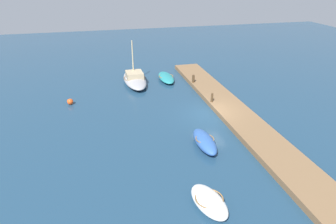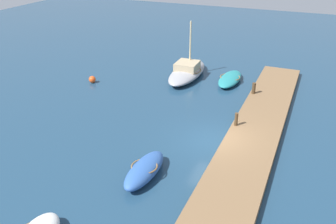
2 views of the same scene
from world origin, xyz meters
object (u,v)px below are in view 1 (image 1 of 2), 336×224
dinghy_white (209,201)px  marker_buoy (70,102)px  sailboat_grey (135,79)px  rowboat_teal (166,78)px  mooring_post_west (212,98)px  rowboat_blue (205,141)px  mooring_post_mid_west (193,79)px

dinghy_white → marker_buoy: dinghy_white is taller
marker_buoy → sailboat_grey: bearing=-57.6°
rowboat_teal → marker_buoy: rowboat_teal is taller
mooring_post_west → sailboat_grey: bearing=37.9°
mooring_post_west → rowboat_blue: bearing=154.4°
mooring_post_mid_west → rowboat_teal: bearing=42.7°
dinghy_white → mooring_post_mid_west: bearing=-26.8°
dinghy_white → mooring_post_west: size_ratio=3.70×
rowboat_blue → mooring_post_west: (6.18, -2.97, 0.42)m
marker_buoy → mooring_post_mid_west: bearing=-81.6°
rowboat_blue → mooring_post_mid_west: mooring_post_mid_west is taller
sailboat_grey → rowboat_teal: size_ratio=1.57×
mooring_post_west → mooring_post_mid_west: bearing=0.0°
sailboat_grey → mooring_post_west: bearing=-143.5°
mooring_post_west → mooring_post_mid_west: mooring_post_west is taller
rowboat_blue → mooring_post_west: size_ratio=4.29×
rowboat_blue → marker_buoy: 13.41m
sailboat_grey → marker_buoy: 7.66m
dinghy_white → mooring_post_west: mooring_post_west is taller
rowboat_blue → marker_buoy: bearing=44.8°
rowboat_teal → mooring_post_mid_west: 3.46m
mooring_post_mid_west → rowboat_blue: bearing=165.4°
rowboat_teal → marker_buoy: (-4.33, 10.00, -0.02)m
marker_buoy → mooring_post_west: bearing=-105.5°
dinghy_white → rowboat_teal: (19.47, -2.46, -0.08)m
marker_buoy → rowboat_teal: bearing=-66.6°
dinghy_white → mooring_post_mid_west: size_ratio=3.74×
rowboat_blue → marker_buoy: size_ratio=6.31×
rowboat_teal → marker_buoy: bearing=114.0°
mooring_post_mid_west → marker_buoy: bearing=98.4°
rowboat_blue → dinghy_white: bearing=162.4°
sailboat_grey → mooring_post_west: size_ratio=7.92×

